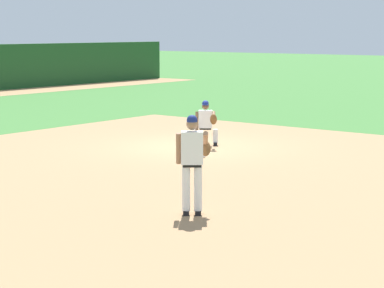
% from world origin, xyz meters
% --- Properties ---
extents(ground_plane, '(160.00, 160.00, 0.00)m').
position_xyz_m(ground_plane, '(0.00, 0.00, 0.00)').
color(ground_plane, '#3D7533').
extents(infield_dirt_patch, '(18.00, 18.00, 0.01)m').
position_xyz_m(infield_dirt_patch, '(-3.21, -2.52, 0.00)').
color(infield_dirt_patch, '#A87F56').
rests_on(infield_dirt_patch, ground).
extents(first_base_bag, '(0.38, 0.38, 0.09)m').
position_xyz_m(first_base_bag, '(0.00, 0.00, 0.04)').
color(first_base_bag, white).
rests_on(first_base_bag, ground).
extents(baseball, '(0.07, 0.07, 0.07)m').
position_xyz_m(baseball, '(-1.25, -1.40, 0.04)').
color(baseball, white).
rests_on(baseball, ground).
extents(pitcher, '(0.85, 0.57, 1.86)m').
position_xyz_m(pitcher, '(-6.38, -5.02, 1.06)').
color(pitcher, black).
rests_on(pitcher, ground).
extents(first_baseman, '(0.79, 1.05, 1.34)m').
position_xyz_m(first_baseman, '(0.49, -0.14, 0.73)').
color(first_baseman, black).
rests_on(first_baseman, ground).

